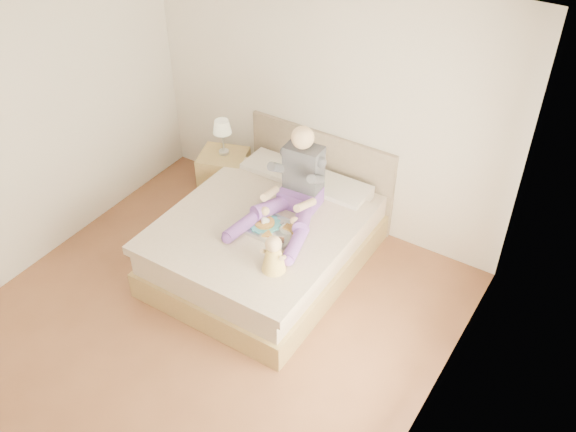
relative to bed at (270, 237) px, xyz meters
The scene contains 7 objects.
room 1.61m from the bed, 85.70° to the right, with size 4.02×4.22×2.71m.
bed is the anchor object (origin of this frame).
nightstand 1.16m from the bed, 149.51° to the left, with size 0.62×0.58×0.61m.
lamp 1.32m from the bed, 148.52° to the left, with size 0.20×0.20×0.41m.
adult 0.60m from the bed, 39.38° to the left, with size 0.74×1.07×0.88m.
tray 0.41m from the bed, 47.49° to the right, with size 0.49×0.39×0.14m.
baby 0.89m from the bed, 53.04° to the right, with size 0.24×0.32×0.36m.
Camera 1 is at (2.74, -2.90, 4.41)m, focal length 40.00 mm.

